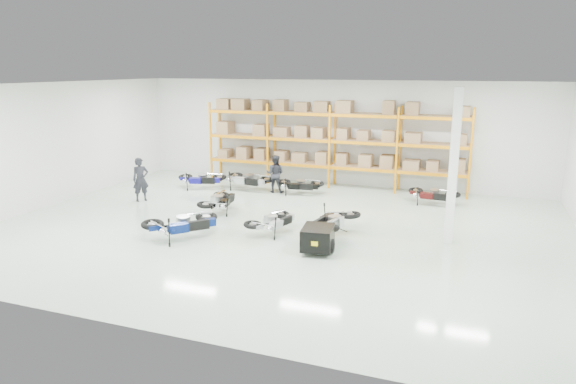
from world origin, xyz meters
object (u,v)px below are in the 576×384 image
at_px(moto_black_far_left, 219,197).
at_px(moto_touring_right, 333,217).
at_px(person_left, 141,179).
at_px(trailer, 318,238).
at_px(moto_back_c, 299,182).
at_px(moto_silver_left, 273,218).
at_px(moto_back_b, 248,176).
at_px(moto_back_d, 433,191).
at_px(moto_blue_centre, 182,219).
at_px(person_back, 275,174).
at_px(moto_back_a, 201,176).

xyz_separation_m(moto_black_far_left, moto_touring_right, (4.47, -1.13, 0.05)).
relative_size(moto_black_far_left, person_left, 1.05).
height_order(trailer, moto_back_c, moto_back_c).
bearing_deg(moto_silver_left, moto_back_b, -41.52).
bearing_deg(moto_back_d, moto_silver_left, 147.51).
bearing_deg(trailer, moto_blue_centre, 176.12).
distance_m(trailer, moto_back_d, 6.91).
bearing_deg(moto_black_far_left, trailer, 143.22).
distance_m(moto_touring_right, person_back, 5.91).
bearing_deg(person_left, moto_back_b, -6.08).
height_order(moto_silver_left, person_back, person_back).
xyz_separation_m(person_left, person_back, (4.34, 3.06, -0.06)).
xyz_separation_m(trailer, person_back, (-3.71, 6.19, 0.35)).
bearing_deg(moto_touring_right, moto_back_d, 71.96).
bearing_deg(person_back, person_left, 28.05).
bearing_deg(person_left, moto_back_a, 15.56).
relative_size(moto_blue_centre, moto_touring_right, 1.04).
bearing_deg(person_left, person_back, -15.43).
height_order(moto_black_far_left, moto_back_a, moto_back_a).
height_order(moto_silver_left, moto_back_d, moto_silver_left).
xyz_separation_m(moto_touring_right, moto_back_a, (-6.90, 4.13, -0.04)).
xyz_separation_m(moto_back_c, person_left, (-5.38, -3.09, 0.33)).
bearing_deg(moto_back_d, moto_touring_right, 158.99).
distance_m(moto_back_a, moto_back_d, 9.48).
distance_m(moto_blue_centre, moto_silver_left, 2.73).
distance_m(moto_blue_centre, moto_touring_right, 4.54).
xyz_separation_m(moto_black_far_left, trailer, (4.47, -2.73, -0.11)).
distance_m(moto_back_b, moto_back_d, 7.50).
bearing_deg(moto_back_a, trailer, -145.91).
height_order(moto_silver_left, moto_back_c, moto_back_c).
bearing_deg(moto_touring_right, moto_back_a, 158.94).
xyz_separation_m(moto_silver_left, moto_back_c, (-0.87, 5.10, 0.00)).
distance_m(moto_silver_left, trailer, 2.12).
distance_m(moto_blue_centre, moto_back_a, 6.59).
height_order(moto_back_b, moto_back_d, moto_back_b).
height_order(trailer, person_back, person_back).
bearing_deg(moto_back_c, moto_back_d, -95.12).
relative_size(moto_blue_centre, person_back, 1.29).
bearing_deg(moto_back_d, moto_black_far_left, 124.63).
bearing_deg(moto_back_a, moto_back_b, -93.10).
bearing_deg(moto_back_d, person_left, 114.13).
bearing_deg(moto_touring_right, person_back, 138.80).
xyz_separation_m(trailer, person_left, (-8.05, 3.13, 0.41)).
height_order(person_left, person_back, person_left).
height_order(moto_silver_left, moto_back_b, moto_back_b).
bearing_deg(moto_black_far_left, person_back, -107.77).
xyz_separation_m(moto_touring_right, moto_back_b, (-4.94, 4.59, 0.00)).
bearing_deg(moto_touring_right, moto_black_far_left, 175.69).
xyz_separation_m(moto_silver_left, person_back, (-1.92, 5.07, 0.26)).
xyz_separation_m(moto_black_far_left, moto_back_b, (-0.47, 3.46, 0.05)).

